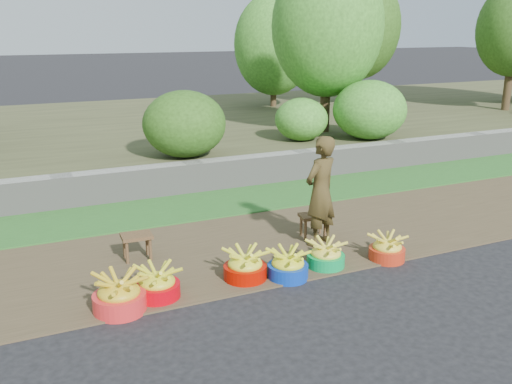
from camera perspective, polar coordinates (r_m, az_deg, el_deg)
name	(u,v)px	position (r m, az deg, el deg)	size (l,w,h in m)	color
ground_plane	(308,281)	(6.74, 5.25, -8.89)	(120.00, 120.00, 0.00)	black
dirt_shoulder	(262,245)	(7.75, 0.61, -5.30)	(80.00, 2.50, 0.02)	#4A3D28
grass_verge	(210,204)	(9.49, -4.60, -1.20)	(80.00, 1.50, 0.04)	#2C6625
retaining_wall	(193,177)	(10.19, -6.30, 1.47)	(80.00, 0.35, 0.55)	gray
earth_bank	(130,134)	(14.82, -12.46, 5.73)	(80.00, 10.00, 0.50)	#47492A
vegetation	(137,32)	(13.73, -11.83, 15.40)	(31.40, 7.87, 4.56)	#40301C
basin_a	(119,295)	(6.15, -13.53, -9.99)	(0.55, 0.55, 0.41)	red
basin_b	(157,284)	(6.34, -9.86, -9.09)	(0.50, 0.50, 0.37)	#C4000C
basin_c	(245,266)	(6.68, -1.10, -7.45)	(0.51, 0.51, 0.38)	#A80B00
basin_d	(288,265)	(6.74, 3.21, -7.35)	(0.48, 0.48, 0.36)	#0932A5
basin_e	(326,255)	(7.07, 6.99, -6.31)	(0.47, 0.47, 0.35)	#039644
basin_f	(387,249)	(7.42, 12.97, -5.55)	(0.46, 0.46, 0.34)	red
stool_left	(137,239)	(7.32, -11.84, -4.66)	(0.39, 0.31, 0.33)	#523A21
stool_right	(313,219)	(7.96, 5.74, -2.73)	(0.42, 0.35, 0.33)	#523A21
vendor_woman	(321,191)	(7.57, 6.48, 0.08)	(0.54, 0.36, 1.48)	black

